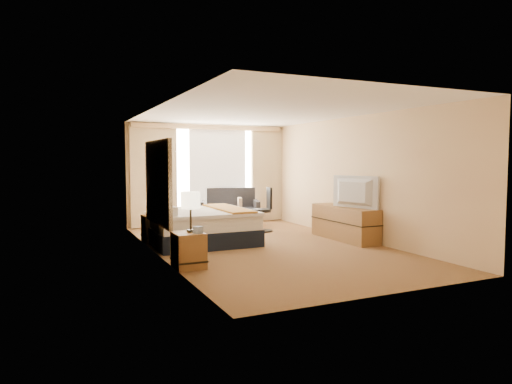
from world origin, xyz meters
name	(u,v)px	position (x,y,z in m)	size (l,w,h in m)	color
floor	(267,246)	(0.00, 0.00, 0.00)	(4.20, 7.00, 0.02)	#5E2A1A
ceiling	(267,112)	(0.00, 0.00, 2.60)	(4.20, 7.00, 0.02)	white
wall_back	(208,175)	(0.00, 3.50, 1.30)	(4.20, 0.02, 2.60)	#E3C28A
wall_front	(391,191)	(0.00, -3.50, 1.30)	(4.20, 0.02, 2.60)	#E3C28A
wall_left	(158,182)	(-2.10, 0.00, 1.30)	(0.02, 7.00, 2.60)	#E3C28A
wall_right	(356,178)	(2.10, 0.00, 1.30)	(0.02, 7.00, 2.60)	#E3C28A
headboard	(158,182)	(-2.06, 0.20, 1.28)	(0.06, 1.85, 1.50)	black
nightstand_left	(189,250)	(-1.87, -1.05, 0.28)	(0.45, 0.52, 0.55)	olive
nightstand_right	(154,228)	(-1.87, 1.45, 0.28)	(0.45, 0.52, 0.55)	olive
media_dresser	(344,223)	(1.83, 0.00, 0.35)	(0.50, 1.80, 0.70)	olive
window	(217,174)	(0.25, 3.47, 1.32)	(2.30, 0.02, 2.30)	white
curtains	(209,170)	(0.00, 3.39, 1.41)	(4.12, 0.19, 2.56)	beige
bed	(201,226)	(-1.06, 0.85, 0.35)	(1.98, 1.81, 0.96)	black
loveseat	(229,213)	(0.41, 3.04, 0.31)	(1.70, 1.24, 0.95)	#4E161B
floor_lamp	(156,177)	(-1.42, 3.30, 1.27)	(0.23, 0.23, 1.80)	black
desk_chair	(264,212)	(0.77, 1.72, 0.46)	(0.51, 0.51, 1.04)	black
lamp_left	(191,201)	(-1.83, -1.03, 1.04)	(0.30, 0.30, 0.63)	black
lamp_right	(154,190)	(-1.86, 1.46, 1.06)	(0.31, 0.31, 0.66)	black
tissue_box	(198,230)	(-1.76, -1.19, 0.60)	(0.12, 0.12, 0.11)	#819AC7
telephone	(159,213)	(-1.78, 1.41, 0.59)	(0.19, 0.14, 0.07)	black
television	(352,192)	(1.78, -0.30, 1.03)	(1.14, 0.15, 0.66)	black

